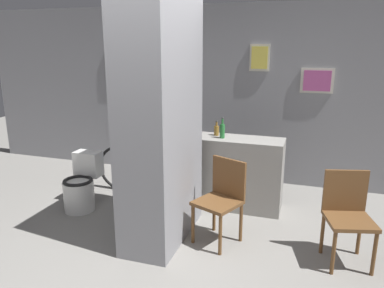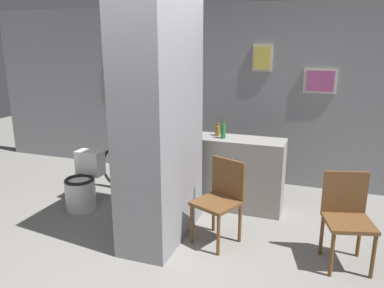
{
  "view_description": "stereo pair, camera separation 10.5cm",
  "coord_description": "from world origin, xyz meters",
  "px_view_note": "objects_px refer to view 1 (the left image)",
  "views": [
    {
      "loc": [
        1.47,
        -2.87,
        2.04
      ],
      "look_at": [
        0.21,
        0.99,
        0.95
      ],
      "focal_mm": 35.0,
      "sensor_mm": 36.0,
      "label": 1
    },
    {
      "loc": [
        1.57,
        -2.84,
        2.04
      ],
      "look_at": [
        0.21,
        0.99,
        0.95
      ],
      "focal_mm": 35.0,
      "sensor_mm": 36.0,
      "label": 2
    }
  ],
  "objects_px": {
    "chair_near_pillar": "(222,196)",
    "bicycle": "(154,171)",
    "bottle_tall": "(222,130)",
    "toilet": "(81,186)",
    "chair_by_doorway": "(347,213)"
  },
  "relations": [
    {
      "from": "chair_near_pillar",
      "to": "bicycle",
      "type": "distance_m",
      "value": 1.49
    },
    {
      "from": "toilet",
      "to": "chair_by_doorway",
      "type": "height_order",
      "value": "chair_by_doorway"
    },
    {
      "from": "bottle_tall",
      "to": "chair_near_pillar",
      "type": "bearing_deg",
      "value": -76.08
    },
    {
      "from": "bicycle",
      "to": "toilet",
      "type": "bearing_deg",
      "value": -135.41
    },
    {
      "from": "toilet",
      "to": "bicycle",
      "type": "height_order",
      "value": "bicycle"
    },
    {
      "from": "chair_near_pillar",
      "to": "bottle_tall",
      "type": "distance_m",
      "value": 1.0
    },
    {
      "from": "toilet",
      "to": "chair_near_pillar",
      "type": "relative_size",
      "value": 0.8
    },
    {
      "from": "chair_near_pillar",
      "to": "chair_by_doorway",
      "type": "relative_size",
      "value": 1.0
    },
    {
      "from": "chair_near_pillar",
      "to": "bottle_tall",
      "type": "bearing_deg",
      "value": 127.35
    },
    {
      "from": "chair_by_doorway",
      "to": "bottle_tall",
      "type": "height_order",
      "value": "bottle_tall"
    },
    {
      "from": "bicycle",
      "to": "bottle_tall",
      "type": "relative_size",
      "value": 6.55
    },
    {
      "from": "toilet",
      "to": "chair_by_doorway",
      "type": "bearing_deg",
      "value": -4.26
    },
    {
      "from": "bicycle",
      "to": "bottle_tall",
      "type": "height_order",
      "value": "bottle_tall"
    },
    {
      "from": "toilet",
      "to": "bicycle",
      "type": "relative_size",
      "value": 0.4
    },
    {
      "from": "toilet",
      "to": "chair_near_pillar",
      "type": "height_order",
      "value": "chair_near_pillar"
    }
  ]
}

